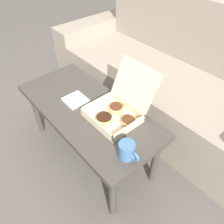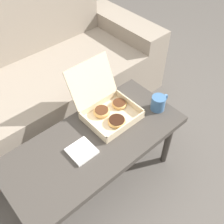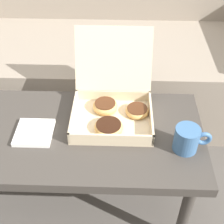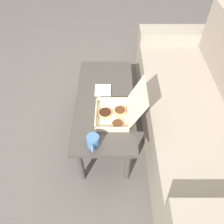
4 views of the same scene
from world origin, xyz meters
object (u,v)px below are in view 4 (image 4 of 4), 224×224
object	(u,v)px
couch	(200,111)
pastry_box	(118,112)
coffee_mug	(93,142)
coffee_table	(105,104)

from	to	relation	value
couch	pastry_box	bearing A→B (deg)	-75.76
pastry_box	coffee_mug	world-z (taller)	pastry_box
coffee_table	coffee_mug	xyz separation A→B (m)	(0.45, -0.07, 0.10)
coffee_mug	couch	bearing A→B (deg)	116.21
couch	pastry_box	size ratio (longest dim) A/B	5.94
couch	coffee_table	bearing A→B (deg)	-90.00
couch	coffee_table	size ratio (longest dim) A/B	2.06
coffee_mug	coffee_table	bearing A→B (deg)	171.24
pastry_box	coffee_mug	bearing A→B (deg)	-33.72
couch	coffee_mug	xyz separation A→B (m)	(0.45, -0.91, 0.20)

